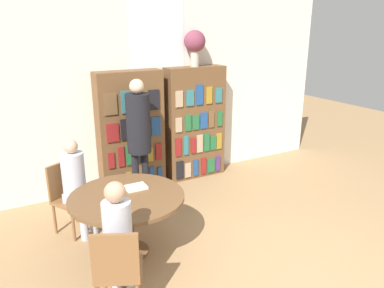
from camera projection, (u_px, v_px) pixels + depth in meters
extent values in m
plane|color=#9E7A51|center=(295.00, 288.00, 3.75)|extent=(16.00, 16.00, 0.00)
cube|color=silver|center=(158.00, 91.00, 6.02)|extent=(6.40, 0.06, 3.00)
cube|color=white|center=(158.00, 36.00, 5.73)|extent=(0.90, 0.01, 1.10)
cube|color=brown|center=(131.00, 132.00, 5.77)|extent=(1.02, 0.32, 1.87)
cube|color=navy|center=(112.00, 185.00, 5.67)|extent=(0.10, 0.02, 0.29)
cube|color=#4C2D6B|center=(121.00, 183.00, 5.74)|extent=(0.09, 0.02, 0.28)
cube|color=olive|center=(129.00, 181.00, 5.80)|extent=(0.08, 0.02, 0.29)
cube|color=#4C2D6B|center=(137.00, 181.00, 5.86)|extent=(0.08, 0.02, 0.25)
cube|color=brown|center=(145.00, 179.00, 5.93)|extent=(0.08, 0.02, 0.23)
cube|color=navy|center=(152.00, 176.00, 5.97)|extent=(0.08, 0.02, 0.31)
cube|color=navy|center=(160.00, 175.00, 6.04)|extent=(0.08, 0.02, 0.28)
cube|color=maroon|center=(111.00, 161.00, 5.56)|extent=(0.09, 0.02, 0.24)
cube|color=maroon|center=(121.00, 157.00, 5.62)|extent=(0.09, 0.02, 0.31)
cube|color=#236638|center=(130.00, 155.00, 5.69)|extent=(0.13, 0.02, 0.32)
cube|color=black|center=(141.00, 155.00, 5.77)|extent=(0.11, 0.02, 0.27)
cube|color=olive|center=(150.00, 154.00, 5.85)|extent=(0.11, 0.02, 0.23)
cube|color=maroon|center=(159.00, 152.00, 5.91)|extent=(0.10, 0.02, 0.27)
cube|color=maroon|center=(113.00, 133.00, 5.45)|extent=(0.18, 0.02, 0.28)
cube|color=black|center=(127.00, 129.00, 5.54)|extent=(0.18, 0.02, 0.32)
cube|color=#236638|center=(142.00, 128.00, 5.66)|extent=(0.15, 0.02, 0.31)
cube|color=navy|center=(156.00, 126.00, 5.77)|extent=(0.15, 0.02, 0.30)
cube|color=brown|center=(111.00, 104.00, 5.32)|extent=(0.19, 0.02, 0.30)
cube|color=#2D707A|center=(126.00, 102.00, 5.42)|extent=(0.14, 0.02, 0.33)
cube|color=black|center=(141.00, 103.00, 5.54)|extent=(0.17, 0.02, 0.25)
cube|color=black|center=(154.00, 100.00, 5.63)|extent=(0.18, 0.02, 0.31)
cube|color=brown|center=(195.00, 123.00, 6.29)|extent=(1.02, 0.32, 1.87)
cube|color=black|center=(180.00, 170.00, 6.20)|extent=(0.13, 0.02, 0.31)
cube|color=tan|center=(188.00, 170.00, 6.28)|extent=(0.11, 0.02, 0.25)
cube|color=navy|center=(196.00, 168.00, 6.34)|extent=(0.09, 0.02, 0.28)
cube|color=maroon|center=(204.00, 166.00, 6.41)|extent=(0.09, 0.02, 0.29)
cube|color=#236638|center=(211.00, 166.00, 6.49)|extent=(0.14, 0.02, 0.25)
cube|color=#4C2D6B|center=(218.00, 164.00, 6.55)|extent=(0.09, 0.02, 0.27)
cube|color=maroon|center=(178.00, 147.00, 6.06)|extent=(0.10, 0.02, 0.31)
cube|color=#2D707A|center=(186.00, 145.00, 6.13)|extent=(0.08, 0.02, 0.32)
cube|color=maroon|center=(193.00, 146.00, 6.20)|extent=(0.09, 0.02, 0.27)
cube|color=tan|center=(200.00, 144.00, 6.25)|extent=(0.11, 0.02, 0.30)
cube|color=#236638|center=(207.00, 142.00, 6.31)|extent=(0.10, 0.02, 0.32)
cube|color=#236638|center=(213.00, 143.00, 6.38)|extent=(0.12, 0.02, 0.24)
cube|color=olive|center=(219.00, 141.00, 6.43)|extent=(0.10, 0.02, 0.28)
cube|color=tan|center=(179.00, 125.00, 5.96)|extent=(0.11, 0.02, 0.23)
cube|color=#236638|center=(188.00, 123.00, 6.03)|extent=(0.11, 0.02, 0.26)
cube|color=#236638|center=(196.00, 122.00, 6.10)|extent=(0.12, 0.02, 0.24)
cube|color=navy|center=(204.00, 121.00, 6.17)|extent=(0.14, 0.02, 0.27)
cube|color=brown|center=(211.00, 119.00, 6.23)|extent=(0.11, 0.02, 0.28)
cube|color=#236638|center=(220.00, 119.00, 6.31)|extent=(0.09, 0.02, 0.26)
cube|color=tan|center=(179.00, 99.00, 5.83)|extent=(0.12, 0.02, 0.25)
cube|color=#2D707A|center=(190.00, 98.00, 5.92)|extent=(0.13, 0.02, 0.25)
cube|color=navy|center=(200.00, 95.00, 5.99)|extent=(0.12, 0.02, 0.32)
cube|color=olive|center=(209.00, 95.00, 6.08)|extent=(0.11, 0.02, 0.28)
cube|color=#2D707A|center=(219.00, 95.00, 6.17)|extent=(0.12, 0.02, 0.24)
cylinder|color=#B7AD9E|center=(195.00, 58.00, 5.97)|extent=(0.14, 0.14, 0.26)
sphere|color=brown|center=(195.00, 41.00, 5.89)|extent=(0.34, 0.34, 0.34)
cylinder|color=brown|center=(130.00, 251.00, 4.34)|extent=(0.44, 0.44, 0.03)
cylinder|color=brown|center=(128.00, 225.00, 4.23)|extent=(0.12, 0.12, 0.65)
cylinder|color=brown|center=(127.00, 197.00, 4.13)|extent=(1.28, 1.28, 0.04)
cube|color=brown|center=(119.00, 269.00, 3.36)|extent=(0.53, 0.53, 0.04)
cube|color=brown|center=(115.00, 258.00, 3.11)|extent=(0.38, 0.20, 0.45)
cylinder|color=brown|center=(105.00, 279.00, 3.57)|extent=(0.04, 0.04, 0.40)
cylinder|color=brown|center=(140.00, 277.00, 3.60)|extent=(0.04, 0.04, 0.40)
cube|color=brown|center=(73.00, 201.00, 4.66)|extent=(0.54, 0.54, 0.04)
cube|color=brown|center=(61.00, 180.00, 4.68)|extent=(0.37, 0.23, 0.45)
cylinder|color=brown|center=(94.00, 215.00, 4.78)|extent=(0.04, 0.04, 0.40)
cylinder|color=brown|center=(73.00, 226.00, 4.51)|extent=(0.04, 0.04, 0.40)
cylinder|color=brown|center=(76.00, 208.00, 4.95)|extent=(0.04, 0.04, 0.40)
cylinder|color=brown|center=(55.00, 219.00, 4.68)|extent=(0.04, 0.04, 0.40)
cube|color=#B2B7C6|center=(80.00, 198.00, 4.57)|extent=(0.40, 0.41, 0.12)
cylinder|color=#B2B7C6|center=(73.00, 173.00, 4.51)|extent=(0.28, 0.28, 0.50)
sphere|color=tan|center=(71.00, 146.00, 4.41)|extent=(0.17, 0.17, 0.17)
cylinder|color=#B2B7C6|center=(93.00, 218.00, 4.66)|extent=(0.10, 0.10, 0.44)
cylinder|color=#B2B7C6|center=(84.00, 223.00, 4.54)|extent=(0.10, 0.10, 0.44)
cube|color=#B2B7C6|center=(120.00, 253.00, 3.47)|extent=(0.37, 0.40, 0.12)
cylinder|color=#B2B7C6|center=(117.00, 228.00, 3.29)|extent=(0.26, 0.26, 0.50)
sphere|color=tan|center=(115.00, 192.00, 3.19)|extent=(0.19, 0.19, 0.19)
cylinder|color=#B2B7C6|center=(116.00, 271.00, 3.65)|extent=(0.10, 0.10, 0.44)
cylinder|color=#B2B7C6|center=(131.00, 271.00, 3.66)|extent=(0.10, 0.10, 0.44)
cylinder|color=black|center=(136.00, 178.00, 5.45)|extent=(0.10, 0.10, 0.78)
cylinder|color=black|center=(146.00, 176.00, 5.52)|extent=(0.10, 0.10, 0.78)
cylinder|color=black|center=(138.00, 124.00, 5.24)|extent=(0.34, 0.34, 0.84)
sphere|color=#DBB293|center=(137.00, 86.00, 5.08)|extent=(0.20, 0.20, 0.20)
cylinder|color=black|center=(137.00, 104.00, 5.46)|extent=(0.07, 0.30, 0.07)
cube|color=silver|center=(136.00, 187.00, 4.29)|extent=(0.24, 0.18, 0.03)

